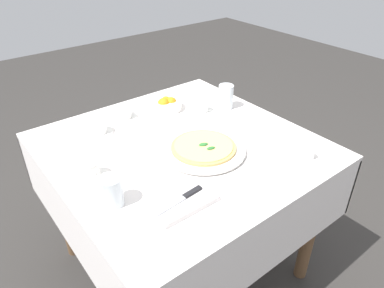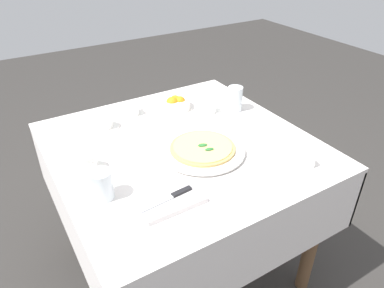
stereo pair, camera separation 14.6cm
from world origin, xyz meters
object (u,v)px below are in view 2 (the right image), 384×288
at_px(napkin_folded, 170,200).
at_px(pizza, 203,147).
at_px(citrus_bowl, 175,103).
at_px(dinner_knife, 169,198).
at_px(coffee_cup_center_back, 104,123).
at_px(water_glass_near_right, 102,186).
at_px(water_glass_right_edge, 235,100).
at_px(coffee_cup_left_edge, 131,110).
at_px(menu_card, 309,156).
at_px(coffee_cup_back_corner, 208,108).
at_px(pizza_plate, 203,150).
at_px(coffee_cup_near_left, 87,163).

bearing_deg(napkin_folded, pizza, -142.03).
height_order(napkin_folded, citrus_bowl, citrus_bowl).
distance_m(dinner_knife, citrus_bowl, 0.71).
xyz_separation_m(coffee_cup_center_back, water_glass_near_right, (0.16, 0.46, 0.02)).
xyz_separation_m(water_glass_near_right, dinner_knife, (-0.18, 0.14, -0.02)).
bearing_deg(water_glass_right_edge, water_glass_near_right, 21.04).
bearing_deg(coffee_cup_left_edge, citrus_bowl, 168.52).
height_order(coffee_cup_center_back, menu_card, coffee_cup_center_back).
distance_m(coffee_cup_left_edge, coffee_cup_back_corner, 0.37).
height_order(pizza_plate, water_glass_near_right, water_glass_near_right).
distance_m(coffee_cup_near_left, napkin_folded, 0.37).
bearing_deg(pizza_plate, coffee_cup_left_edge, -75.79).
height_order(pizza, dinner_knife, pizza).
bearing_deg(pizza, menu_card, 139.48).
bearing_deg(pizza, dinner_knife, 37.45).
distance_m(water_glass_right_edge, citrus_bowl, 0.29).
bearing_deg(coffee_cup_near_left, coffee_cup_center_back, -120.44).
bearing_deg(coffee_cup_back_corner, water_glass_near_right, 27.66).
height_order(coffee_cup_left_edge, menu_card, menu_card).
height_order(coffee_cup_left_edge, water_glass_right_edge, water_glass_right_edge).
bearing_deg(coffee_cup_left_edge, dinner_knife, 77.49).
distance_m(pizza_plate, dinner_knife, 0.33).
height_order(napkin_folded, dinner_knife, dinner_knife).
xyz_separation_m(coffee_cup_left_edge, water_glass_near_right, (0.32, 0.51, 0.02)).
distance_m(water_glass_right_edge, water_glass_near_right, 0.83).
bearing_deg(menu_card, pizza_plate, -113.34).
bearing_deg(napkin_folded, coffee_cup_center_back, -88.48).
bearing_deg(dinner_knife, coffee_cup_center_back, -93.88).
distance_m(coffee_cup_left_edge, napkin_folded, 0.67).
height_order(water_glass_right_edge, menu_card, water_glass_right_edge).
relative_size(coffee_cup_near_left, napkin_folded, 0.60).
relative_size(napkin_folded, menu_card, 2.53).
distance_m(coffee_cup_back_corner, citrus_bowl, 0.17).
relative_size(pizza_plate, pizza, 1.30).
relative_size(napkin_folded, citrus_bowl, 1.47).
bearing_deg(menu_card, napkin_folded, -79.69).
height_order(coffee_cup_center_back, citrus_bowl, citrus_bowl).
relative_size(pizza, menu_card, 3.02).
bearing_deg(water_glass_right_edge, menu_card, 86.65).
distance_m(pizza, dinner_knife, 0.33).
distance_m(pizza, coffee_cup_left_edge, 0.47).
distance_m(pizza_plate, water_glass_near_right, 0.44).
distance_m(coffee_cup_back_corner, dinner_knife, 0.68).
height_order(coffee_cup_near_left, water_glass_near_right, water_glass_near_right).
bearing_deg(water_glass_right_edge, coffee_cup_left_edge, -24.73).
relative_size(pizza_plate, water_glass_right_edge, 2.84).
height_order(water_glass_near_right, menu_card, water_glass_near_right).
height_order(coffee_cup_back_corner, water_glass_right_edge, water_glass_right_edge).
xyz_separation_m(water_glass_right_edge, menu_card, (0.03, 0.51, -0.02)).
bearing_deg(citrus_bowl, coffee_cup_near_left, 28.26).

